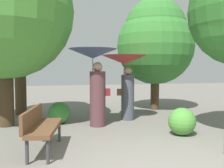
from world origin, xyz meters
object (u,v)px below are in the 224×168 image
person_left (95,71)px  tree_near_left (19,25)px  person_right (125,71)px  tree_mid_right (155,40)px  park_bench (41,125)px

person_left → tree_near_left: 3.46m
person_right → tree_mid_right: bearing=-43.4°
person_left → tree_near_left: size_ratio=0.47×
person_right → park_bench: bearing=138.3°
person_left → tree_near_left: tree_near_left is taller
park_bench → tree_mid_right: size_ratio=0.37×
park_bench → tree_near_left: tree_near_left is taller
person_left → person_right: 1.22m
person_right → tree_mid_right: tree_mid_right is taller
person_right → tree_near_left: size_ratio=0.44×
person_left → park_bench: (-1.38, -1.88, -1.00)m
tree_near_left → tree_mid_right: tree_near_left is taller
person_left → tree_mid_right: bearing=-48.0°
tree_mid_right → park_bench: bearing=-134.7°
person_left → tree_near_left: bearing=45.5°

